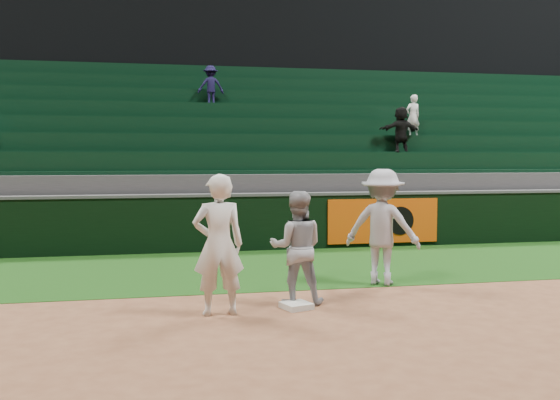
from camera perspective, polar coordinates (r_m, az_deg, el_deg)
The scene contains 9 objects.
ground at distance 8.77m, azimuth 2.65°, elevation -9.55°, with size 70.00×70.00×0.00m, color brown.
foul_grass at distance 11.64m, azimuth -1.00°, elevation -6.15°, with size 36.00×4.20×0.01m, color #12380E.
upper_deck at distance 26.10m, azimuth -6.98°, elevation 12.67°, with size 40.00×12.00×12.00m, color black.
first_base at distance 8.55m, azimuth 1.51°, elevation -9.63°, with size 0.35×0.35×0.08m, color silver.
first_baseman at distance 8.10m, azimuth -5.65°, elevation -4.10°, with size 0.67×0.44×1.83m, color silver.
baserunner at distance 8.70m, azimuth 1.55°, elevation -4.36°, with size 0.77×0.60×1.58m, color #94969D.
base_coach at distance 10.08m, azimuth 9.34°, elevation -2.44°, with size 1.19×0.69×1.85m, color #A6A8B4.
field_wall at distance 13.70m, azimuth -2.58°, elevation -1.96°, with size 36.00×0.45×1.25m.
stadium_seating at distance 17.36m, azimuth -4.63°, elevation 2.82°, with size 36.00×5.95×4.85m.
Camera 1 is at (-2.09, -8.26, 2.05)m, focal length 40.00 mm.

